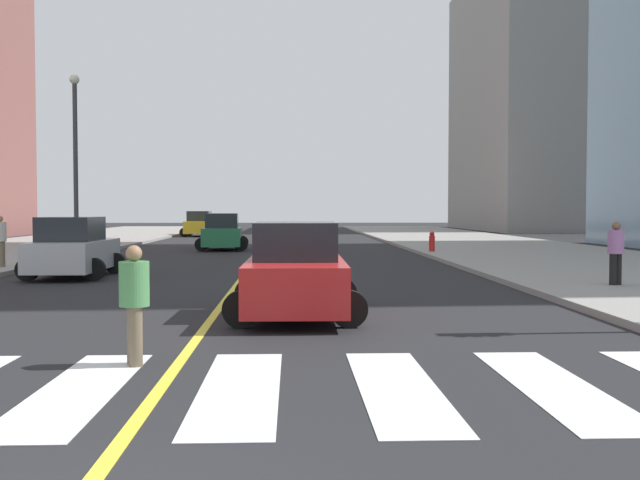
% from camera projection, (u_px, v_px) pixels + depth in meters
% --- Properties ---
extents(sidewalk_kerb_east, '(10.00, 120.00, 0.15)m').
position_uv_depth(sidewalk_kerb_east, '(616.00, 269.00, 24.93)').
color(sidewalk_kerb_east, gray).
rests_on(sidewalk_kerb_east, ground).
extents(crosswalk_paint, '(13.50, 4.00, 0.01)m').
position_uv_depth(crosswalk_paint, '(160.00, 389.00, 8.51)').
color(crosswalk_paint, silver).
rests_on(crosswalk_paint, ground).
extents(lane_divider_paint, '(0.16, 80.00, 0.01)m').
position_uv_depth(lane_divider_paint, '(267.00, 244.00, 44.46)').
color(lane_divider_paint, yellow).
rests_on(lane_divider_paint, ground).
extents(parking_garage_concrete, '(18.00, 24.00, 25.47)m').
position_uv_depth(parking_garage_concrete, '(564.00, 101.00, 74.65)').
color(parking_garage_concrete, gray).
rests_on(parking_garage_concrete, ground).
extents(car_silver_nearest, '(2.55, 4.06, 1.81)m').
position_uv_depth(car_silver_nearest, '(73.00, 249.00, 22.56)').
color(car_silver_nearest, '#B7B7BC').
rests_on(car_silver_nearest, ground).
extents(car_green_second, '(2.68, 4.18, 1.84)m').
position_uv_depth(car_green_second, '(222.00, 233.00, 37.75)').
color(car_green_second, '#236B42').
rests_on(car_green_second, ground).
extents(car_yellow_third, '(2.67, 4.26, 1.90)m').
position_uv_depth(car_yellow_third, '(200.00, 225.00, 56.75)').
color(car_yellow_third, gold).
rests_on(car_yellow_third, ground).
extents(car_red_fourth, '(2.52, 4.02, 1.79)m').
position_uv_depth(car_red_fourth, '(296.00, 273.00, 14.21)').
color(car_red_fourth, red).
rests_on(car_red_fourth, ground).
extents(pedestrian_crossing, '(0.39, 0.39, 1.57)m').
position_uv_depth(pedestrian_crossing, '(134.00, 299.00, 9.78)').
color(pedestrian_crossing, brown).
rests_on(pedestrian_crossing, ground).
extents(pedestrian_waiting_east, '(0.39, 0.39, 1.58)m').
position_uv_depth(pedestrian_waiting_east, '(616.00, 250.00, 18.78)').
color(pedestrian_waiting_east, black).
rests_on(pedestrian_waiting_east, sidewalk_kerb_east).
extents(pedestrian_walking_west, '(0.42, 0.42, 1.69)m').
position_uv_depth(pedestrian_walking_west, '(0.00, 238.00, 24.71)').
color(pedestrian_walking_west, brown).
rests_on(pedestrian_walking_west, sidewalk_kerb_west).
extents(fire_hydrant, '(0.26, 0.26, 0.89)m').
position_uv_depth(fire_hydrant, '(432.00, 242.00, 33.80)').
color(fire_hydrant, red).
rests_on(fire_hydrant, sidewalk_kerb_east).
extents(street_lamp, '(0.44, 0.44, 7.85)m').
position_uv_depth(street_lamp, '(75.00, 148.00, 33.48)').
color(street_lamp, '#38383D').
rests_on(street_lamp, sidewalk_kerb_west).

